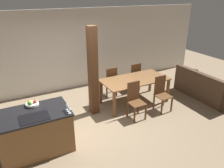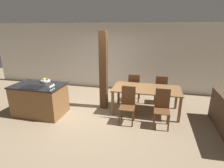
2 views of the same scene
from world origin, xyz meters
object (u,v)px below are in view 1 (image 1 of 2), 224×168
wine_glass_far (67,104)px  dining_chair_near_left (135,100)px  dining_chair_near_right (162,93)px  couch (206,89)px  dining_chair_far_left (110,81)px  wine_glass_middle (68,106)px  fruit_bowl (32,104)px  wine_glass_near (69,108)px  kitchen_island (35,131)px  dining_table (135,82)px  timber_post (93,72)px  dining_chair_far_right (134,77)px

wine_glass_far → dining_chair_near_left: wine_glass_far is taller
dining_chair_near_right → couch: (1.82, -0.05, -0.23)m
wine_glass_far → dining_chair_far_left: bearing=43.1°
wine_glass_middle → dining_chair_far_left: wine_glass_middle is taller
fruit_bowl → wine_glass_far: 0.81m
dining_chair_near_right → dining_chair_far_left: 1.71m
wine_glass_near → wine_glass_middle: same height
kitchen_island → fruit_bowl: (0.05, 0.30, 0.51)m
wine_glass_middle → dining_chair_near_right: (2.86, 0.46, -0.54)m
wine_glass_far → dining_table: 2.67m
kitchen_island → couch: kitchen_island is taller
wine_glass_middle → wine_glass_far: bearing=90.0°
dining_table → timber_post: 1.44m
dining_table → couch: size_ratio=0.98×
couch → wine_glass_near: bearing=96.5°
wine_glass_near → dining_chair_near_right: 2.96m
dining_chair_near_right → dining_chair_far_right: same height
kitchen_island → fruit_bowl: 0.59m
timber_post → wine_glass_far: bearing=-133.8°
dining_chair_far_left → wine_glass_far: bearing=43.1°
wine_glass_middle → timber_post: bearing=48.2°
dining_chair_far_right → couch: bearing=140.6°
fruit_bowl → kitchen_island: bearing=-99.4°
wine_glass_far → wine_glass_near: bearing=-90.0°
dining_chair_near_left → kitchen_island: bearing=-176.6°
kitchen_island → dining_chair_far_right: 3.86m
fruit_bowl → couch: fruit_bowl is taller
fruit_bowl → wine_glass_far: size_ratio=1.68×
fruit_bowl → wine_glass_near: 0.92m
kitchen_island → wine_glass_far: bearing=-19.0°
dining_table → dining_chair_far_left: (-0.45, 0.72, -0.17)m
timber_post → wine_glass_near: bearing=-129.9°
fruit_bowl → dining_table: bearing=10.9°
dining_chair_far_left → fruit_bowl: bearing=27.0°
kitchen_island → timber_post: 2.08m
wine_glass_near → dining_table: 2.74m
fruit_bowl → dining_chair_near_left: fruit_bowl is taller
wine_glass_near → dining_chair_far_right: wine_glass_near is taller
dining_chair_far_left → timber_post: (-0.89, -0.72, 0.69)m
wine_glass_middle → dining_table: wine_glass_middle is taller
dining_chair_far_left → dining_table: bearing=121.9°
dining_chair_near_right → wine_glass_far: bearing=-172.4°
dining_table → dining_chair_far_right: size_ratio=2.00×
couch → fruit_bowl: bearing=88.4°
kitchen_island → fruit_bowl: bearing=80.6°
wine_glass_near → dining_table: bearing=27.8°
dining_chair_near_left → dining_chair_near_right: 0.90m
dining_table → timber_post: bearing=179.6°
kitchen_island → timber_post: (1.73, 0.89, 0.75)m
wine_glass_near → wine_glass_far: bearing=90.0°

